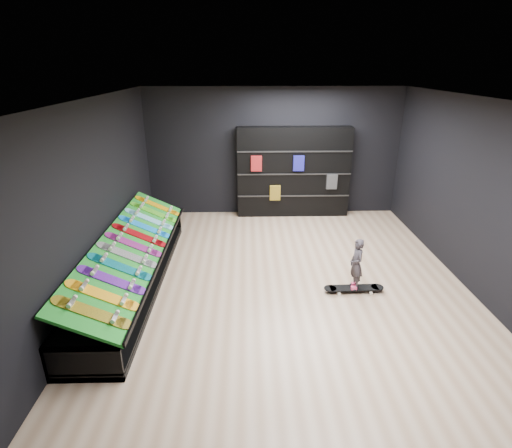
{
  "coord_description": "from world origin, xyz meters",
  "views": [
    {
      "loc": [
        -0.65,
        -5.92,
        3.47
      ],
      "look_at": [
        -0.5,
        0.2,
        1.0
      ],
      "focal_mm": 28.0,
      "sensor_mm": 36.0,
      "label": 1
    }
  ],
  "objects_px": {
    "display_rack": "(134,271)",
    "floor_skateboard": "(354,289)",
    "child": "(355,273)",
    "back_shelving": "(293,172)"
  },
  "relations": [
    {
      "from": "display_rack",
      "to": "floor_skateboard",
      "type": "xyz_separation_m",
      "value": [
        3.63,
        -0.33,
        -0.2
      ]
    },
    {
      "from": "display_rack",
      "to": "child",
      "type": "bearing_deg",
      "value": -5.25
    },
    {
      "from": "floor_skateboard",
      "to": "child",
      "type": "height_order",
      "value": "child"
    },
    {
      "from": "display_rack",
      "to": "floor_skateboard",
      "type": "distance_m",
      "value": 3.65
    },
    {
      "from": "back_shelving",
      "to": "child",
      "type": "relative_size",
      "value": 5.22
    },
    {
      "from": "display_rack",
      "to": "back_shelving",
      "type": "relative_size",
      "value": 1.69
    },
    {
      "from": "floor_skateboard",
      "to": "child",
      "type": "relative_size",
      "value": 1.92
    },
    {
      "from": "back_shelving",
      "to": "floor_skateboard",
      "type": "xyz_separation_m",
      "value": [
        0.61,
        -3.65,
        -1.02
      ]
    },
    {
      "from": "back_shelving",
      "to": "floor_skateboard",
      "type": "bearing_deg",
      "value": -80.47
    },
    {
      "from": "display_rack",
      "to": "child",
      "type": "xyz_separation_m",
      "value": [
        3.63,
        -0.33,
        0.09
      ]
    }
  ]
}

